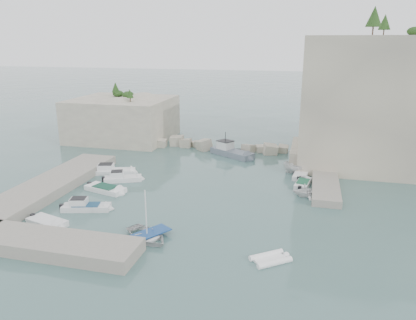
% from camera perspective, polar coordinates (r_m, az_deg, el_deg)
% --- Properties ---
extents(ground, '(400.00, 400.00, 0.00)m').
position_cam_1_polar(ground, '(42.87, -2.00, -6.05)').
color(ground, '#466966').
rests_on(ground, ground).
extents(cliff_east, '(26.00, 22.00, 17.00)m').
position_cam_1_polar(cliff_east, '(62.61, 25.27, 7.64)').
color(cliff_east, beige).
rests_on(cliff_east, ground).
extents(cliff_terrace, '(8.00, 10.00, 2.50)m').
position_cam_1_polar(cliff_terrace, '(58.03, 15.56, 0.69)').
color(cliff_terrace, beige).
rests_on(cliff_terrace, ground).
extents(outcrop_west, '(16.00, 14.00, 7.00)m').
position_cam_1_polar(outcrop_west, '(71.48, -11.91, 5.68)').
color(outcrop_west, beige).
rests_on(outcrop_west, ground).
extents(quay_west, '(5.00, 24.00, 1.10)m').
position_cam_1_polar(quay_west, '(49.16, -21.78, -3.59)').
color(quay_west, '#9E9689').
rests_on(quay_west, ground).
extents(quay_south, '(18.00, 4.00, 1.10)m').
position_cam_1_polar(quay_south, '(36.76, -23.25, -10.52)').
color(quay_south, '#9E9689').
rests_on(quay_south, ground).
extents(ledge_east, '(3.00, 16.00, 0.80)m').
position_cam_1_polar(ledge_east, '(50.63, 16.15, -2.65)').
color(ledge_east, '#9E9689').
rests_on(ledge_east, ground).
extents(breakwater, '(28.00, 3.00, 1.40)m').
position_cam_1_polar(breakwater, '(63.20, 2.72, 2.03)').
color(breakwater, beige).
rests_on(breakwater, ground).
extents(motorboat_a, '(6.41, 3.50, 1.40)m').
position_cam_1_polar(motorboat_a, '(53.52, -13.25, -1.86)').
color(motorboat_a, white).
rests_on(motorboat_a, ground).
extents(motorboat_b, '(5.12, 3.47, 1.40)m').
position_cam_1_polar(motorboat_b, '(50.45, -11.85, -2.89)').
color(motorboat_b, white).
rests_on(motorboat_b, ground).
extents(motorboat_c, '(5.55, 3.21, 0.70)m').
position_cam_1_polar(motorboat_c, '(47.52, -14.20, -4.27)').
color(motorboat_c, white).
rests_on(motorboat_c, ground).
extents(motorboat_d, '(5.44, 2.87, 1.40)m').
position_cam_1_polar(motorboat_d, '(42.93, -16.72, -6.75)').
color(motorboat_d, silver).
rests_on(motorboat_d, ground).
extents(motorboat_e, '(4.58, 2.86, 0.70)m').
position_cam_1_polar(motorboat_e, '(40.80, -21.64, -8.48)').
color(motorboat_e, white).
rests_on(motorboat_e, ground).
extents(rowboat, '(5.73, 5.33, 0.97)m').
position_cam_1_polar(rowboat, '(35.84, -8.55, -10.97)').
color(rowboat, silver).
rests_on(rowboat, ground).
extents(inflatable_dinghy, '(3.51, 3.21, 0.44)m').
position_cam_1_polar(inflatable_dinghy, '(32.69, 8.75, -13.86)').
color(inflatable_dinghy, white).
rests_on(inflatable_dinghy, ground).
extents(tender_east_a, '(3.62, 3.36, 1.57)m').
position_cam_1_polar(tender_east_a, '(45.89, 13.59, -4.98)').
color(tender_east_a, white).
rests_on(tender_east_a, ground).
extents(tender_east_b, '(2.09, 4.45, 0.70)m').
position_cam_1_polar(tender_east_b, '(49.00, 13.18, -3.56)').
color(tender_east_b, silver).
rests_on(tender_east_b, ground).
extents(tender_east_c, '(2.12, 5.12, 0.70)m').
position_cam_1_polar(tender_east_c, '(52.45, 12.96, -2.21)').
color(tender_east_c, white).
rests_on(tender_east_c, ground).
extents(tender_east_d, '(4.91, 2.30, 1.83)m').
position_cam_1_polar(tender_east_d, '(53.44, 13.06, -1.87)').
color(tender_east_d, silver).
rests_on(tender_east_d, ground).
extents(work_boat, '(7.73, 5.98, 2.20)m').
position_cam_1_polar(work_boat, '(60.18, 3.40, 0.59)').
color(work_boat, slate).
rests_on(work_boat, ground).
extents(rowboat_mast, '(0.10, 0.10, 4.20)m').
position_cam_1_polar(rowboat_mast, '(34.74, -8.73, -7.18)').
color(rowboat_mast, white).
rests_on(rowboat_mast, rowboat).
extents(vegetation, '(53.48, 13.88, 13.40)m').
position_cam_1_polar(vegetation, '(62.76, 21.30, 16.77)').
color(vegetation, '#1E4219').
rests_on(vegetation, ground).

